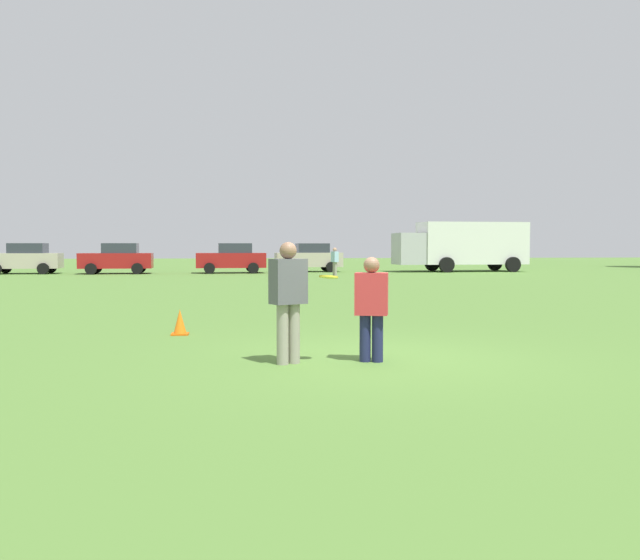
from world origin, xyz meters
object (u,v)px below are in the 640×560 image
parked_car_center (25,258)px  parked_car_mid_right (117,258)px  parked_car_near_right (232,258)px  box_truck (463,244)px  frisbee (329,277)px  player_defender (371,304)px  player_thrower (288,295)px  parked_car_far_right (309,257)px  bystander_sideline_watcher (335,260)px  traffic_cone (180,323)px

parked_car_center → parked_car_mid_right: (5.45, -0.53, 0.00)m
parked_car_near_right → parked_car_mid_right: bearing=-177.9°
box_truck → frisbee: bearing=-111.7°
player_defender → parked_car_center: parked_car_center is taller
player_thrower → box_truck: box_truck is taller
player_defender → parked_car_far_right: 33.47m
player_defender → parked_car_near_right: 32.10m
bystander_sideline_watcher → parked_car_far_right: bearing=95.2°
parked_car_far_right → box_truck: size_ratio=0.50×
traffic_cone → parked_car_mid_right: (-6.21, 28.47, 0.69)m
player_thrower → parked_car_near_right: parked_car_near_right is taller
parked_car_mid_right → bystander_sideline_watcher: parked_car_mid_right is taller
player_thrower → parked_car_near_right: 32.07m
player_defender → traffic_cone: size_ratio=3.13×
player_defender → parked_car_far_right: bearing=85.7°
frisbee → box_truck: size_ratio=0.03×
traffic_cone → parked_car_center: (-11.66, 29.00, 0.69)m
player_defender → parked_car_near_right: size_ratio=0.35×
player_defender → frisbee: player_defender is taller
parked_car_near_right → box_truck: (14.84, 0.74, 0.83)m
frisbee → box_truck: bearing=68.3°
parked_car_far_right → player_thrower: bearing=-96.3°
parked_car_near_right → bystander_sideline_watcher: size_ratio=2.72×
player_defender → frisbee: (-0.62, -0.04, 0.39)m
frisbee → parked_car_far_right: (3.11, 33.42, -0.30)m
parked_car_mid_right → box_truck: (21.61, 0.99, 0.83)m
frisbee → traffic_cone: (-2.37, 3.34, -1.00)m
player_thrower → frisbee: 0.63m
player_defender → parked_car_center: (-14.65, 32.30, 0.09)m
traffic_cone → parked_car_far_right: size_ratio=0.11×
player_thrower → parked_car_center: (-13.45, 32.33, -0.04)m
player_thrower → box_truck: bearing=67.5°
parked_car_center → player_defender: bearing=-65.6°
frisbee → box_truck: box_truck is taller
parked_car_center → parked_car_far_right: 17.17m
parked_car_center → bystander_sideline_watcher: (17.78, -6.03, -0.04)m
player_thrower → player_defender: size_ratio=1.14×
parked_car_mid_right → parked_car_near_right: size_ratio=1.00×
player_thrower → parked_car_center: bearing=112.6°
traffic_cone → player_thrower: bearing=-61.6°
parked_car_far_right → player_defender: bearing=-94.3°
parked_car_near_right → parked_car_far_right: (4.91, 1.37, 0.00)m
player_thrower → traffic_cone: bearing=118.4°
parked_car_far_right → box_truck: box_truck is taller
player_thrower → frisbee: player_thrower is taller
player_defender → traffic_cone: (-2.99, 3.29, -0.61)m
player_thrower → player_defender: 1.20m
player_thrower → traffic_cone: (-1.80, 3.32, -0.74)m
traffic_cone → box_truck: (15.40, 29.46, 1.52)m
player_defender → parked_car_far_right: parked_car_far_right is taller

